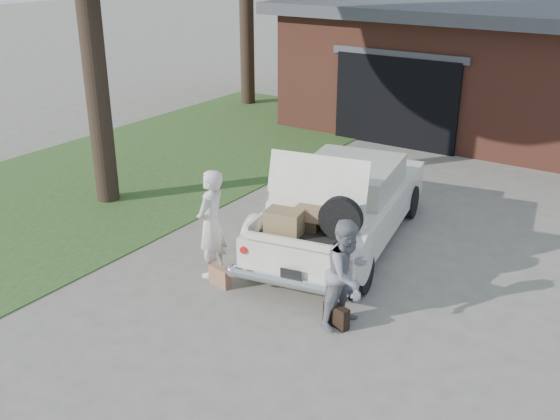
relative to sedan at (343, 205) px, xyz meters
The scene contains 8 objects.
ground 2.31m from the sedan, 95.19° to the right, with size 90.00×90.00×0.00m, color gray.
grass_strip 5.80m from the sedan, behind, with size 6.00×16.00×0.02m, color #2D4C1E.
house 9.36m from the sedan, 85.18° to the left, with size 12.80×7.80×3.30m.
sedan is the anchor object (origin of this frame).
woman_left 2.36m from the sedan, 117.91° to the right, with size 0.61×0.40×1.68m, color beige.
woman_right 2.54m from the sedan, 60.29° to the right, with size 0.73×0.57×1.50m, color gray.
suitcase_left 2.50m from the sedan, 108.83° to the right, with size 0.38×0.12×0.30m, color #9B694F.
suitcase_right 2.66m from the sedan, 62.99° to the right, with size 0.39×0.12×0.30m, color black.
Camera 1 is at (4.91, -6.78, 4.74)m, focal length 42.00 mm.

